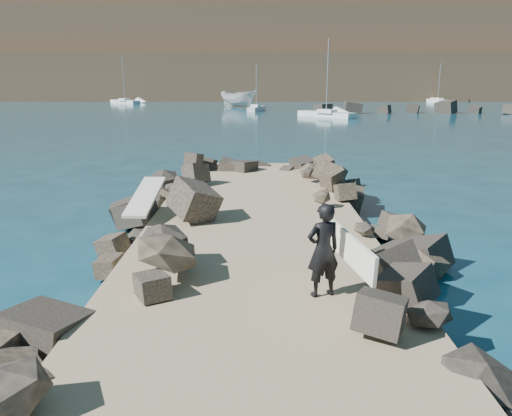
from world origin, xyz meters
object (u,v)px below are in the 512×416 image
object	(u,v)px
boat_imported	(238,98)
sailboat_c	(326,114)
surfboard_resting	(145,200)
surfer_with_board	(327,250)

from	to	relation	value
boat_imported	sailboat_c	bearing A→B (deg)	-115.53
boat_imported	sailboat_c	distance (m)	25.12
surfboard_resting	surfer_with_board	bearing A→B (deg)	-49.26
surfboard_resting	sailboat_c	distance (m)	48.24
boat_imported	sailboat_c	xyz separation A→B (m)	(11.40, -22.36, -1.03)
boat_imported	sailboat_c	world-z (taller)	sailboat_c
boat_imported	surfer_with_board	xyz separation A→B (m)	(4.35, -74.80, 0.11)
surfer_with_board	surfboard_resting	bearing A→B (deg)	128.86
surfboard_resting	boat_imported	xyz separation A→B (m)	(0.17, 69.19, 0.33)
surfer_with_board	sailboat_c	distance (m)	52.92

